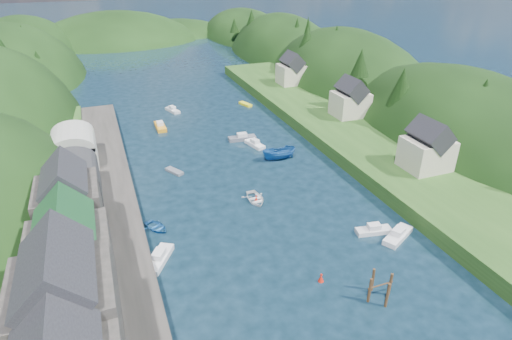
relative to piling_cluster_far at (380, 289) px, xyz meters
name	(u,v)px	position (x,y,z in m)	size (l,w,h in m)	color
ground	(217,141)	(-4.39, 48.24, -1.25)	(600.00, 600.00, 0.00)	black
hillside_right	(343,111)	(40.61, 73.24, -8.66)	(36.00, 245.56, 48.00)	black
far_hills	(145,62)	(-3.17, 172.24, -12.05)	(103.00, 68.00, 44.00)	black
hill_trees	(200,68)	(-3.57, 62.93, 9.99)	(91.22, 145.68, 12.01)	black
quay_left	(97,251)	(-28.39, 18.24, -0.25)	(12.00, 110.00, 2.00)	#2D2B28
terrace_left_grass	(34,262)	(-35.39, 18.24, 0.00)	(12.00, 110.00, 2.50)	#234719
quayside_buildings	(68,290)	(-30.39, 4.63, 5.84)	(8.00, 35.84, 12.90)	#2D2B28
boat_sheds	(73,160)	(-30.39, 37.24, 4.03)	(7.00, 21.00, 7.50)	#2D2D30
terrace_right	(352,136)	(20.61, 38.24, -0.05)	(16.00, 120.00, 2.40)	#234719
right_bank_cottages	(346,100)	(23.61, 46.57, 4.60)	(9.00, 59.24, 8.41)	beige
piling_cluster_far	(380,289)	(0.00, 0.00, 0.00)	(3.15, 2.94, 3.63)	#382314
channel_buoy_near	(321,278)	(-4.61, 4.59, -0.77)	(0.70, 0.70, 1.10)	#B21C0E
channel_buoy_far	(256,199)	(-5.33, 23.66, -0.77)	(0.70, 0.70, 1.10)	#B21C0E
moored_boats	(255,208)	(-6.49, 21.09, -0.55)	(36.11, 83.10, 2.50)	slate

